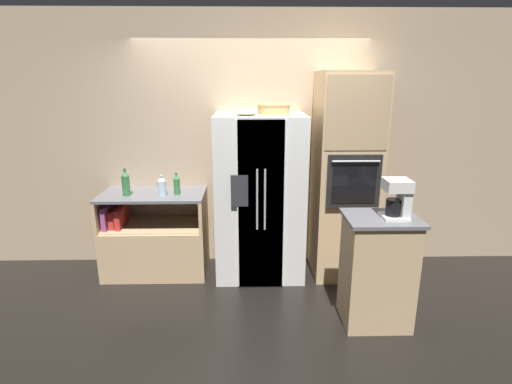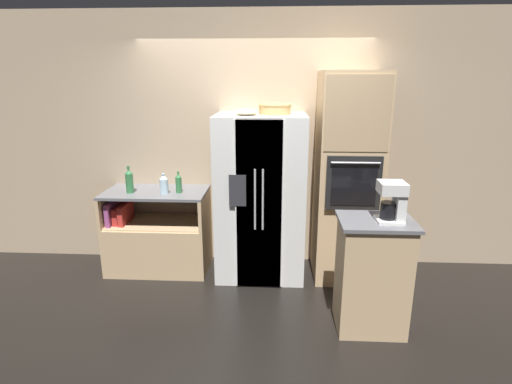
# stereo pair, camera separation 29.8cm
# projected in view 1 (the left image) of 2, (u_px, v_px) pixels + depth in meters

# --- Properties ---
(ground_plane) EXTENTS (20.00, 20.00, 0.00)m
(ground_plane) POSITION_uv_depth(u_px,v_px,m) (252.00, 275.00, 4.41)
(ground_plane) COLOR black
(wall_back) EXTENTS (12.00, 0.06, 2.80)m
(wall_back) POSITION_uv_depth(u_px,v_px,m) (251.00, 143.00, 4.47)
(wall_back) COLOR tan
(wall_back) RESTS_ON ground_plane
(counter_left) EXTENTS (1.11, 0.61, 0.92)m
(counter_left) POSITION_uv_depth(u_px,v_px,m) (155.00, 243.00, 4.42)
(counter_left) COLOR tan
(counter_left) RESTS_ON ground_plane
(refrigerator) EXTENTS (0.93, 0.73, 1.75)m
(refrigerator) POSITION_uv_depth(u_px,v_px,m) (260.00, 198.00, 4.25)
(refrigerator) COLOR silver
(refrigerator) RESTS_ON ground_plane
(wall_oven) EXTENTS (0.64, 0.72, 2.17)m
(wall_oven) POSITION_uv_depth(u_px,v_px,m) (345.00, 177.00, 4.23)
(wall_oven) COLOR tan
(wall_oven) RESTS_ON ground_plane
(island_counter) EXTENTS (0.61, 0.49, 0.99)m
(island_counter) POSITION_uv_depth(u_px,v_px,m) (377.00, 270.00, 3.45)
(island_counter) COLOR tan
(island_counter) RESTS_ON ground_plane
(wicker_basket) EXTENTS (0.34, 0.34, 0.11)m
(wicker_basket) POSITION_uv_depth(u_px,v_px,m) (274.00, 108.00, 4.03)
(wicker_basket) COLOR tan
(wicker_basket) RESTS_ON refrigerator
(fruit_bowl) EXTENTS (0.23, 0.23, 0.06)m
(fruit_bowl) POSITION_uv_depth(u_px,v_px,m) (246.00, 112.00, 3.93)
(fruit_bowl) COLOR beige
(fruit_bowl) RESTS_ON refrigerator
(bottle_tall) EXTENTS (0.08, 0.08, 0.29)m
(bottle_tall) POSITION_uv_depth(u_px,v_px,m) (126.00, 183.00, 4.15)
(bottle_tall) COLOR #33723F
(bottle_tall) RESTS_ON counter_left
(bottle_short) EXTENTS (0.07, 0.07, 0.23)m
(bottle_short) POSITION_uv_depth(u_px,v_px,m) (177.00, 185.00, 4.20)
(bottle_short) COLOR #33723F
(bottle_short) RESTS_ON counter_left
(bottle_wide) EXTENTS (0.09, 0.09, 0.22)m
(bottle_wide) POSITION_uv_depth(u_px,v_px,m) (162.00, 186.00, 4.15)
(bottle_wide) COLOR silver
(bottle_wide) RESTS_ON counter_left
(coffee_maker) EXTENTS (0.21, 0.21, 0.33)m
(coffee_maker) POSITION_uv_depth(u_px,v_px,m) (399.00, 197.00, 3.24)
(coffee_maker) COLOR white
(coffee_maker) RESTS_ON island_counter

